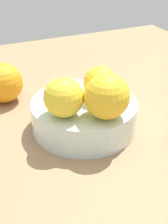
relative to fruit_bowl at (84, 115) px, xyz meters
The scene contains 6 objects.
ground_plane 3.62cm from the fruit_bowl, ahead, with size 110.00×110.00×2.00cm, color #997551.
fruit_bowl is the anchor object (origin of this frame).
orange_in_bowl_0 6.75cm from the fruit_bowl, behind, with size 6.13×6.13×6.13cm, color yellow.
orange_in_bowl_1 8.44cm from the fruit_bowl, 29.84° to the left, with size 6.70×6.70×6.70cm, color yellow.
orange_in_bowl_2 9.14cm from the fruit_bowl, 100.71° to the left, with size 7.53×7.53×7.53cm, color yellow.
orange_loose_0 20.30cm from the fruit_bowl, 56.17° to the right, with size 8.53×8.53×8.53cm, color orange.
Camera 1 is at (20.52, 44.35, 32.28)cm, focal length 49.38 mm.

